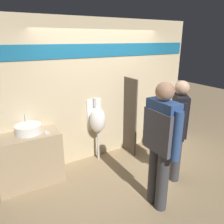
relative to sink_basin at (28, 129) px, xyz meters
name	(u,v)px	position (x,y,z in m)	size (l,w,h in m)	color
ground_plane	(116,166)	(1.45, -0.37, -0.95)	(16.00, 16.00, 0.00)	#997F5B
display_wall	(101,91)	(1.45, 0.23, 0.41)	(4.13, 0.07, 2.70)	beige
sink_counter	(29,159)	(-0.05, -0.05, -0.51)	(1.02, 0.51, 0.88)	tan
sink_basin	(28,129)	(0.00, 0.00, 0.00)	(0.41, 0.41, 0.28)	white
cell_phone	(47,133)	(0.26, -0.15, -0.06)	(0.07, 0.14, 0.01)	#B7B7BC
divider_near_counter	(130,117)	(1.99, -0.01, -0.15)	(0.03, 0.44, 1.61)	#4C4238
urinal_near_counter	(97,120)	(1.27, 0.06, -0.11)	(0.32, 0.31, 1.26)	silver
toilet	(157,134)	(2.70, -0.10, -0.66)	(0.40, 0.57, 0.90)	white
person_in_vest	(161,139)	(1.43, -1.54, 0.11)	(0.24, 0.64, 1.84)	#3D3D42
person_with_lanyard	(178,127)	(2.14, -1.18, 0.00)	(0.41, 0.51, 1.73)	#3D3D42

